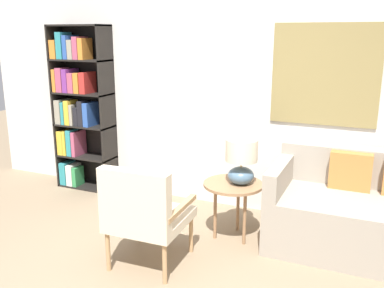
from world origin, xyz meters
name	(u,v)px	position (x,y,z in m)	size (l,w,h in m)	color
wall_back	(238,83)	(0.07, 2.03, 1.35)	(6.40, 0.08, 2.70)	silver
bookshelf	(78,107)	(-1.85, 1.84, 1.00)	(0.71, 0.30, 1.94)	black
armchair	(144,211)	(-0.19, 0.49, 0.49)	(0.61, 0.63, 0.87)	tan
couch	(373,215)	(1.47, 1.55, 0.33)	(1.72, 0.91, 0.83)	#9E9384
side_table	(233,189)	(0.29, 1.28, 0.48)	(0.54, 0.54, 0.53)	#99704C
table_lamp	(241,159)	(0.35, 1.29, 0.77)	(0.28, 0.28, 0.41)	slate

